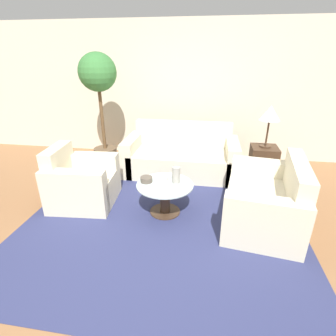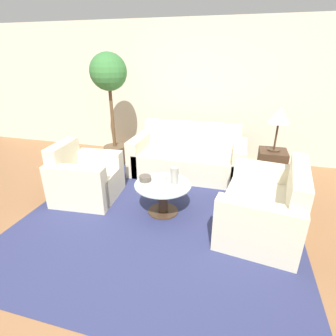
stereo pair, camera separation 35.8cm
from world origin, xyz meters
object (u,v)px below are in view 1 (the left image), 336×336
Objects in this scene: potted_plant at (99,91)px; book_stack at (161,179)px; loveseat at (268,203)px; coffee_table at (165,194)px; vase at (176,175)px; table_lamp at (270,114)px; sofa_main at (181,157)px; bowl at (146,179)px; armchair at (80,184)px.

book_stack is (1.32, -1.32, -0.96)m from potted_plant.
book_stack is at bearing -87.35° from loveseat.
vase is (0.14, 0.07, 0.26)m from coffee_table.
table_lamp is at bearing 32.69° from book_stack.
sofa_main is 0.96× the size of potted_plant.
bowl is at bearing -83.66° from loveseat.
book_stack is at bearing -143.08° from table_lamp.
sofa_main is 1.84m from potted_plant.
table_lamp reaches higher than armchair.
coffee_table is at bearing -139.04° from table_lamp.
potted_plant is (-0.15, 1.35, 1.12)m from armchair.
armchair is 1.76m from potted_plant.
armchair is 1.22× the size of coffee_table.
vase is (-1.17, 0.09, 0.25)m from loveseat.
loveseat is 1.31m from coffee_table.
armchair is 1.25m from coffee_table.
loveseat is 1.90× the size of coffee_table.
book_stack is at bearing 169.66° from vase.
loveseat is 3.27m from potted_plant.
potted_plant is (-2.84, 0.18, 0.28)m from table_lamp.
bowl is 0.20m from book_stack.
armchair reaches higher than bowl.
table_lamp is at bearing -71.26° from armchair.
table_lamp is at bearing -3.69° from potted_plant.
armchair is 2.56m from loveseat.
book_stack is (0.18, 0.08, -0.02)m from bowl.
loveseat is 1.21m from vase.
sofa_main reaches higher than bowl.
sofa_main is at bearing 79.81° from book_stack.
table_lamp is (1.44, 1.25, 0.85)m from coffee_table.
loveseat is at bearing -97.05° from armchair.
armchair is at bearing 179.55° from vase.
armchair is 0.64× the size of loveseat.
sofa_main is 1.41m from bowl.
potted_plant is 12.72× the size of bowl.
sofa_main is 1.38× the size of loveseat.
coffee_table is (-0.06, -1.39, -0.00)m from sofa_main.
armchair is at bearing -84.30° from loveseat.
armchair is at bearing -134.87° from sofa_main.
coffee_table is at bearing -60.23° from book_stack.
table_lamp reaches higher than book_stack.
coffee_table is at bearing -6.14° from bowl.
sofa_main is 1.89m from loveseat.
potted_plant is 9.32× the size of vase.
vase is at bearing 6.71° from bowl.
coffee_table is 0.37× the size of potted_plant.
coffee_table is 2.09m from table_lamp.
armchair is 4.83× the size of book_stack.
table_lamp is at bearing 35.85° from bowl.
coffee_table is at bearing -151.88° from vase.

